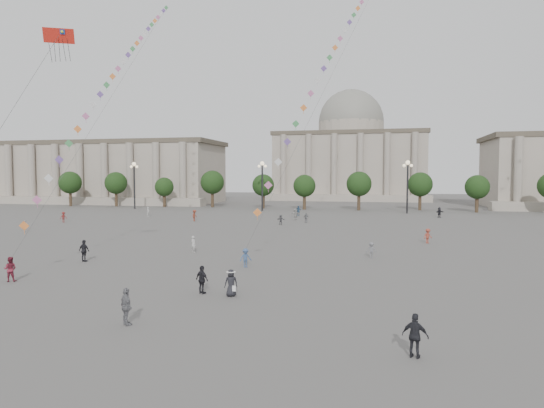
# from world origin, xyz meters

# --- Properties ---
(ground) EXTENTS (360.00, 360.00, 0.00)m
(ground) POSITION_xyz_m (0.00, 0.00, 0.00)
(ground) COLOR #54514F
(ground) RESTS_ON ground
(hall_west) EXTENTS (84.00, 26.22, 17.20)m
(hall_west) POSITION_xyz_m (-75.00, 93.89, 8.43)
(hall_west) COLOR gray
(hall_west) RESTS_ON ground
(hall_central) EXTENTS (48.30, 34.30, 35.50)m
(hall_central) POSITION_xyz_m (0.00, 129.22, 14.23)
(hall_central) COLOR gray
(hall_central) RESTS_ON ground
(tree_row) EXTENTS (137.12, 5.12, 8.00)m
(tree_row) POSITION_xyz_m (0.00, 78.00, 5.39)
(tree_row) COLOR #3B2B1D
(tree_row) RESTS_ON ground
(lamp_post_far_west) EXTENTS (2.00, 0.90, 10.65)m
(lamp_post_far_west) POSITION_xyz_m (-45.00, 70.00, 7.35)
(lamp_post_far_west) COLOR #262628
(lamp_post_far_west) RESTS_ON ground
(lamp_post_mid_west) EXTENTS (2.00, 0.90, 10.65)m
(lamp_post_mid_west) POSITION_xyz_m (-15.00, 70.00, 7.35)
(lamp_post_mid_west) COLOR #262628
(lamp_post_mid_west) RESTS_ON ground
(lamp_post_mid_east) EXTENTS (2.00, 0.90, 10.65)m
(lamp_post_mid_east) POSITION_xyz_m (15.00, 70.00, 7.35)
(lamp_post_mid_east) COLOR #262628
(lamp_post_mid_east) RESTS_ON ground
(person_crowd_0) EXTENTS (1.17, 0.55, 1.94)m
(person_crowd_0) POSITION_xyz_m (-5.32, 59.02, 0.97)
(person_crowd_0) COLOR #37597B
(person_crowd_0) RESTS_ON ground
(person_crowd_1) EXTENTS (0.90, 0.84, 1.48)m
(person_crowd_1) POSITION_xyz_m (-37.95, 26.53, 0.74)
(person_crowd_1) COLOR silver
(person_crowd_1) RESTS_ON ground
(person_crowd_2) EXTENTS (1.14, 1.30, 1.74)m
(person_crowd_2) POSITION_xyz_m (-40.48, 38.32, 0.87)
(person_crowd_2) COLOR maroon
(person_crowd_2) RESTS_ON ground
(person_crowd_4) EXTENTS (1.85, 1.34, 1.93)m
(person_crowd_4) POSITION_xyz_m (-4.49, 50.82, 0.97)
(person_crowd_4) COLOR #B2B2AE
(person_crowd_4) RESTS_ON ground
(person_crowd_6) EXTENTS (1.03, 0.68, 1.49)m
(person_crowd_6) POSITION_xyz_m (8.99, 14.65, 0.74)
(person_crowd_6) COLOR slate
(person_crowd_6) RESTS_ON ground
(person_crowd_8) EXTENTS (1.23, 1.13, 1.67)m
(person_crowd_8) POSITION_xyz_m (15.01, 25.93, 0.83)
(person_crowd_8) COLOR #9F3C2B
(person_crowd_8) RESTS_ON ground
(person_crowd_9) EXTENTS (1.73, 1.51, 1.89)m
(person_crowd_9) POSITION_xyz_m (20.20, 61.18, 0.95)
(person_crowd_9) COLOR black
(person_crowd_9) RESTS_ON ground
(person_crowd_10) EXTENTS (0.50, 0.71, 1.82)m
(person_crowd_10) POSITION_xyz_m (-32.25, 51.55, 0.91)
(person_crowd_10) COLOR silver
(person_crowd_10) RESTS_ON ground
(person_crowd_12) EXTENTS (1.50, 0.89, 1.54)m
(person_crowd_12) POSITION_xyz_m (-5.30, 42.55, 0.77)
(person_crowd_12) COLOR #57575B
(person_crowd_12) RESTS_ON ground
(person_crowd_13) EXTENTS (0.72, 0.64, 1.64)m
(person_crowd_13) POSITION_xyz_m (-8.32, 14.12, 0.82)
(person_crowd_13) COLOR #B5B4B0
(person_crowd_13) RESTS_ON ground
(person_crowd_16) EXTENTS (0.97, 0.53, 1.56)m
(person_crowd_16) POSITION_xyz_m (-1.99, 46.76, 0.78)
(person_crowd_16) COLOR slate
(person_crowd_16) RESTS_ON ground
(person_crowd_17) EXTENTS (0.81, 1.29, 1.91)m
(person_crowd_17) POSITION_xyz_m (-20.51, 45.02, 0.96)
(person_crowd_17) COLOR brown
(person_crowd_17) RESTS_ON ground
(person_crowd_18) EXTENTS (1.19, 0.76, 1.88)m
(person_crowd_18) POSITION_xyz_m (11.25, -10.00, 0.94)
(person_crowd_18) COLOR black
(person_crowd_18) RESTS_ON ground
(tourist_1) EXTENTS (1.16, 0.90, 1.83)m
(tourist_1) POSITION_xyz_m (-1.41, -1.56, 0.92)
(tourist_1) COLOR black
(tourist_1) RESTS_ON ground
(tourist_3) EXTENTS (1.18, 1.07, 1.93)m
(tourist_3) POSITION_xyz_m (-2.80, -8.64, 0.97)
(tourist_3) COLOR slate
(tourist_3) RESTS_ON ground
(tourist_4) EXTENTS (1.21, 0.69, 1.94)m
(tourist_4) POSITION_xyz_m (-15.80, 7.15, 0.97)
(tourist_4) COLOR black
(tourist_4) RESTS_ON ground
(kite_flyer_0) EXTENTS (1.05, 0.94, 1.79)m
(kite_flyer_0) POSITION_xyz_m (-16.20, -1.18, 0.90)
(kite_flyer_0) COLOR maroon
(kite_flyer_0) RESTS_ON ground
(kite_flyer_1) EXTENTS (1.17, 1.08, 1.58)m
(kite_flyer_1) POSITION_xyz_m (-1.13, 7.74, 0.79)
(kite_flyer_1) COLOR #38537F
(kite_flyer_1) RESTS_ON ground
(hat_person) EXTENTS (0.99, 0.87, 1.72)m
(hat_person) POSITION_xyz_m (0.62, -1.80, 0.90)
(hat_person) COLOR black
(hat_person) RESTS_ON ground
(dragon_kite) EXTENTS (2.20, 6.52, 20.27)m
(dragon_kite) POSITION_xyz_m (-14.07, 1.87, 17.28)
(dragon_kite) COLOR red
(dragon_kite) RESTS_ON ground
(kite_train_west) EXTENTS (11.70, 49.74, 63.74)m
(kite_train_west) POSITION_xyz_m (-22.11, 25.55, 21.35)
(kite_train_west) COLOR #3F3F3F
(kite_train_west) RESTS_ON ground
(kite_train_mid) EXTENTS (11.66, 53.46, 72.25)m
(kite_train_mid) POSITION_xyz_m (4.76, 36.46, 26.45)
(kite_train_mid) COLOR #3F3F3F
(kite_train_mid) RESTS_ON ground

